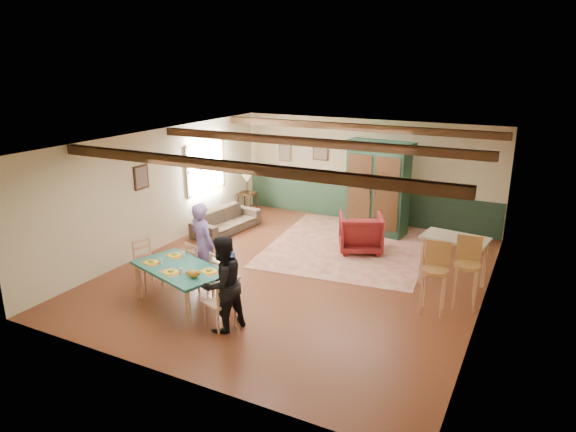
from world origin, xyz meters
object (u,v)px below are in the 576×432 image
at_px(dining_chair_far_left, 200,265).
at_px(dining_chair_far_right, 225,276).
at_px(dining_table, 181,286).
at_px(armoire, 378,188).
at_px(person_woman, 222,284).
at_px(person_man, 202,245).
at_px(dining_chair_end_right, 220,301).
at_px(sofa, 227,220).
at_px(dining_chair_end_left, 148,264).
at_px(counter_table, 453,261).
at_px(person_child, 229,274).
at_px(end_table, 247,202).
at_px(cat, 193,273).
at_px(bar_stool_left, 434,279).
at_px(armchair, 361,233).
at_px(table_lamp, 247,184).

distance_m(dining_chair_far_left, dining_chair_far_right, 0.76).
relative_size(dining_table, armoire, 0.75).
bearing_deg(person_woman, person_man, -115.87).
relative_size(dining_chair_end_right, sofa, 0.46).
distance_m(dining_chair_end_right, person_man, 1.71).
relative_size(person_man, armoire, 0.72).
distance_m(dining_chair_end_left, person_woman, 2.31).
height_order(person_woman, counter_table, person_woman).
bearing_deg(person_child, end_table, -44.22).
bearing_deg(end_table, person_man, -68.09).
xyz_separation_m(dining_chair_end_left, sofa, (-0.53, 3.45, -0.17)).
xyz_separation_m(cat, bar_stool_left, (3.52, 1.99, -0.18)).
bearing_deg(dining_chair_far_right, sofa, -38.76).
bearing_deg(person_child, dining_table, 63.43).
bearing_deg(person_man, person_woman, 154.13).
bearing_deg(dining_chair_end_left, counter_table, -44.69).
height_order(dining_chair_far_right, dining_chair_end_right, same).
xyz_separation_m(person_man, counter_table, (4.21, 2.16, -0.33)).
xyz_separation_m(dining_chair_far_left, person_woman, (1.29, -1.13, 0.33)).
bearing_deg(armchair, counter_table, 131.93).
xyz_separation_m(dining_table, cat, (0.47, -0.25, 0.44)).
distance_m(person_child, sofa, 3.85).
height_order(dining_chair_far_left, person_woman, person_woman).
relative_size(person_man, bar_stool_left, 1.33).
distance_m(armoire, sofa, 3.85).
height_order(armchair, counter_table, counter_table).
distance_m(person_child, table_lamp, 5.53).
height_order(person_man, sofa, person_man).
bearing_deg(dining_chair_end_left, dining_table, -90.00).
relative_size(person_man, person_woman, 1.05).
height_order(person_child, armoire, armoire).
bearing_deg(counter_table, person_child, -145.45).
xyz_separation_m(person_child, end_table, (-2.59, 4.87, -0.20)).
bearing_deg(dining_chair_end_right, armoire, -169.85).
relative_size(dining_table, end_table, 3.06).
xyz_separation_m(cat, table_lamp, (-2.47, 5.73, 0.02)).
relative_size(dining_chair_end_left, counter_table, 0.77).
bearing_deg(table_lamp, end_table, 0.00).
bearing_deg(dining_table, dining_chair_far_right, 43.19).
distance_m(person_child, cat, 0.93).
bearing_deg(person_child, dining_chair_end_right, 133.15).
relative_size(person_woman, table_lamp, 3.06).
bearing_deg(dining_chair_far_right, counter_table, -127.07).
xyz_separation_m(dining_chair_end_right, cat, (-0.57, 0.08, 0.35)).
distance_m(dining_chair_far_right, dining_chair_end_left, 1.63).
bearing_deg(sofa, dining_chair_far_left, -149.02).
bearing_deg(dining_table, dining_chair_end_left, 162.24).
height_order(dining_chair_far_left, bar_stool_left, bar_stool_left).
relative_size(dining_chair_far_right, end_table, 1.61).
bearing_deg(dining_table, table_lamp, 110.01).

